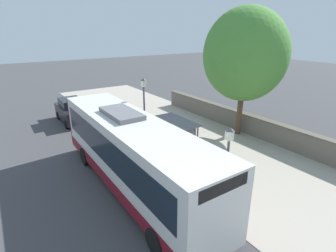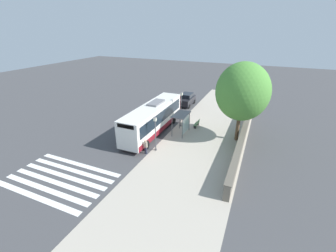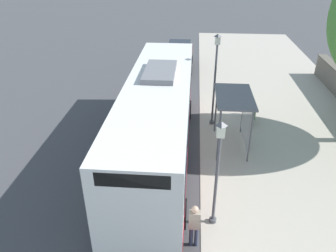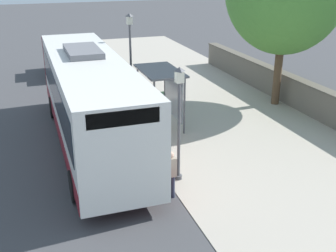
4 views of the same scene
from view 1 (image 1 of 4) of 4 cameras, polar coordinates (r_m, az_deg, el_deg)
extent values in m
plane|color=#424244|center=(15.06, -3.60, -8.64)|extent=(120.00, 120.00, 0.00)
cube|color=#ADA393|center=(17.50, 9.21, -4.55)|extent=(9.00, 44.00, 0.02)
cube|color=#6B6356|center=(20.08, 17.83, 0.09)|extent=(0.50, 20.00, 1.38)
cube|color=#5B5449|center=(19.86, 18.05, 2.08)|extent=(0.60, 20.00, 0.08)
cube|color=silver|center=(12.38, -7.97, -5.37)|extent=(2.54, 11.71, 3.01)
cube|color=black|center=(12.22, -8.06, -3.72)|extent=(2.58, 10.77, 1.32)
cube|color=maroon|center=(12.94, -7.72, -10.18)|extent=(2.58, 11.47, 0.60)
cube|color=maroon|center=(17.46, -16.54, 1.65)|extent=(2.58, 0.06, 2.89)
cube|color=black|center=(7.62, 12.00, -12.80)|extent=(1.90, 0.08, 0.42)
cube|color=slate|center=(12.54, -10.12, 2.77)|extent=(1.27, 2.58, 0.22)
cylinder|color=black|center=(10.83, 8.79, -18.64)|extent=(0.30, 1.00, 1.00)
cylinder|color=black|center=(9.73, -2.58, -23.77)|extent=(0.30, 1.00, 1.00)
cylinder|color=black|center=(16.43, -9.68, -4.39)|extent=(0.30, 1.00, 1.00)
cylinder|color=black|center=(15.73, -17.59, -6.26)|extent=(0.30, 1.00, 1.00)
cylinder|color=#515459|center=(15.63, -3.28, -2.56)|extent=(0.08, 0.08, 2.44)
cylinder|color=#515459|center=(13.71, 2.18, -5.93)|extent=(0.08, 0.08, 2.44)
cylinder|color=#515459|center=(16.28, 0.64, -1.57)|extent=(0.08, 0.08, 2.44)
cylinder|color=#515459|center=(14.44, 6.35, -4.63)|extent=(0.08, 0.08, 2.44)
cube|color=#515459|center=(14.52, 1.38, 1.00)|extent=(1.60, 2.82, 0.08)
cube|color=silver|center=(15.28, 3.27, -2.61)|extent=(0.03, 2.27, 1.95)
cylinder|color=#2D3347|center=(10.77, 13.81, -20.17)|extent=(0.12, 0.12, 0.75)
cylinder|color=#2D3347|center=(10.67, 13.19, -20.53)|extent=(0.12, 0.12, 0.75)
cube|color=gray|center=(10.30, 13.82, -17.46)|extent=(0.34, 0.22, 0.61)
sphere|color=tan|center=(10.06, 14.02, -15.60)|extent=(0.21, 0.21, 0.21)
cube|color=#4C7247|center=(17.88, -0.34, -2.19)|extent=(0.40, 1.54, 0.06)
cube|color=#4C7247|center=(17.88, 0.11, -1.40)|extent=(0.04, 1.54, 0.40)
cube|color=black|center=(18.44, -1.40, -2.24)|extent=(0.32, 0.06, 0.45)
cube|color=black|center=(17.50, 0.79, -3.51)|extent=(0.32, 0.06, 0.45)
cylinder|color=#4C4C51|center=(11.80, 11.84, -17.73)|extent=(0.24, 0.24, 0.16)
cylinder|color=#4C4C51|center=(10.91, 12.44, -11.06)|extent=(0.10, 0.10, 3.36)
cube|color=silver|center=(10.09, 13.23, -1.99)|extent=(0.24, 0.24, 0.35)
pyramid|color=#4C4C51|center=(10.00, 13.34, -0.69)|extent=(0.28, 0.28, 0.14)
cylinder|color=#4C4C51|center=(16.67, -4.89, -5.39)|extent=(0.24, 0.24, 0.16)
cylinder|color=#4C4C51|center=(15.91, -5.10, 1.15)|extent=(0.10, 0.10, 4.18)
cube|color=silver|center=(15.33, -5.36, 9.18)|extent=(0.24, 0.24, 0.35)
pyramid|color=#4C4C51|center=(15.28, -5.39, 10.08)|extent=(0.28, 0.28, 0.14)
cylinder|color=brown|center=(19.54, 15.42, 4.04)|extent=(0.39, 0.39, 4.13)
ellipsoid|color=#4C8C38|center=(18.90, 16.46, 14.63)|extent=(5.65, 5.65, 6.21)
cube|color=black|center=(23.26, -20.09, 2.77)|extent=(1.87, 4.26, 1.03)
cube|color=black|center=(23.14, -20.40, 4.80)|extent=(1.59, 2.22, 0.64)
cylinder|color=black|center=(22.33, -16.85, 1.18)|extent=(0.22, 0.64, 0.64)
cylinder|color=black|center=(21.92, -21.22, 0.31)|extent=(0.22, 0.64, 0.64)
cylinder|color=black|center=(24.88, -18.83, 2.88)|extent=(0.22, 0.64, 0.64)
cylinder|color=black|center=(24.52, -22.78, 2.13)|extent=(0.22, 0.64, 0.64)
camera|label=2|loc=(20.94, 96.97, 11.26)|focal=24.00mm
camera|label=3|loc=(6.52, 77.16, 13.35)|focal=35.00mm
camera|label=4|loc=(6.04, 117.62, -13.50)|focal=45.00mm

